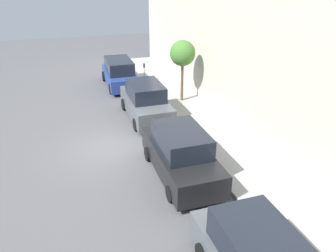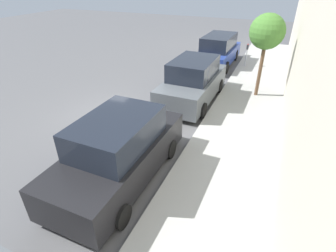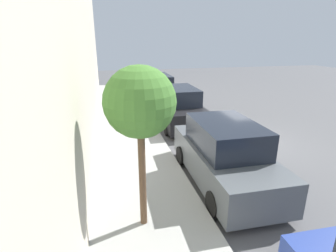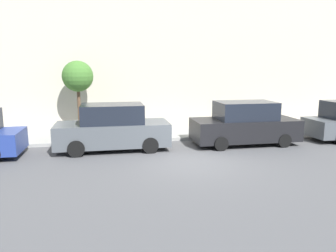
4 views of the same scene
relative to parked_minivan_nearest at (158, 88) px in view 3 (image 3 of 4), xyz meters
name	(u,v)px [view 3 (image 3 of 4)]	position (x,y,z in m)	size (l,w,h in m)	color
ground_plane	(246,142)	(-2.12, 9.01, -0.92)	(60.00, 60.00, 0.00)	#515154
sidewalk	(133,152)	(2.84, 9.01, -0.85)	(2.91, 32.00, 0.15)	#9E9E99
parked_minivan_nearest	(158,88)	(0.00, 0.00, 0.00)	(2.02, 4.92, 1.90)	#4C5156
parked_suv_second	(178,107)	(0.09, 5.87, 0.01)	(2.08, 4.83, 1.98)	black
parked_suv_third	(224,155)	(0.30, 11.87, 0.01)	(2.08, 4.83, 1.98)	#4C5156
parking_meter_near	(132,87)	(1.83, -0.41, 0.09)	(0.11, 0.15, 1.40)	#ADADB2
street_tree	(140,104)	(3.04, 13.40, 2.13)	(1.51, 1.51, 3.70)	brown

